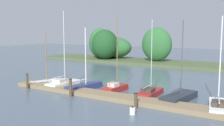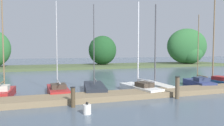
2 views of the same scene
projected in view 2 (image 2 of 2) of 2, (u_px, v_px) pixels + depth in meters
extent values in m
cube|color=#847051|center=(78.00, 98.00, 12.77)|extent=(27.97, 1.80, 0.35)
cube|color=#4C5B38|center=(57.00, 67.00, 35.23)|extent=(64.37, 8.00, 0.40)
ellipsoid|color=#2D6633|center=(187.00, 46.00, 40.95)|extent=(8.51, 4.64, 6.79)
ellipsoid|color=#1E4C23|center=(103.00, 50.00, 38.33)|extent=(5.04, 4.55, 5.23)
ellipsoid|color=#2D6633|center=(190.00, 53.00, 40.79)|extent=(4.88, 4.19, 3.94)
cube|color=maroon|center=(4.00, 94.00, 13.67)|extent=(1.13, 2.88, 0.52)
cube|color=maroon|center=(8.00, 90.00, 14.91)|extent=(0.58, 0.73, 0.44)
cube|color=beige|center=(2.00, 88.00, 13.31)|extent=(0.79, 0.88, 0.34)
cylinder|color=#7F6647|center=(3.00, 38.00, 13.65)|extent=(0.09, 0.09, 6.69)
cylinder|color=#7F6647|center=(2.00, 83.00, 13.11)|extent=(0.14, 1.67, 0.07)
cube|color=maroon|center=(58.00, 91.00, 14.73)|extent=(1.44, 3.54, 0.48)
cube|color=maroon|center=(56.00, 87.00, 16.19)|extent=(0.74, 0.90, 0.41)
cube|color=#3D3328|center=(58.00, 86.00, 14.29)|extent=(1.00, 1.09, 0.31)
cylinder|color=#B7B7BC|center=(57.00, 44.00, 14.77)|extent=(0.07, 0.07, 5.99)
cylinder|color=#B7B7BC|center=(59.00, 82.00, 14.18)|extent=(0.15, 1.77, 0.07)
cube|color=#232833|center=(94.00, 88.00, 15.40)|extent=(1.95, 4.18, 0.55)
cube|color=#232833|center=(93.00, 85.00, 17.18)|extent=(0.90, 1.10, 0.47)
cylinder|color=#4C4C51|center=(94.00, 45.00, 15.50)|extent=(0.07, 0.07, 5.85)
cylinder|color=#4C4C51|center=(95.00, 79.00, 14.82)|extent=(0.34, 1.87, 0.08)
cube|color=white|center=(140.00, 89.00, 15.30)|extent=(1.94, 3.96, 0.49)
cube|color=white|center=(127.00, 86.00, 16.79)|extent=(0.84, 1.06, 0.41)
cube|color=#3D3328|center=(144.00, 85.00, 14.86)|extent=(1.11, 1.30, 0.32)
cylinder|color=silver|center=(138.00, 44.00, 15.34)|extent=(0.10, 0.10, 6.06)
cylinder|color=silver|center=(146.00, 80.00, 14.71)|extent=(0.50, 1.99, 0.09)
cube|color=silver|center=(157.00, 86.00, 17.09)|extent=(1.23, 4.18, 0.38)
cube|color=silver|center=(145.00, 83.00, 18.83)|extent=(0.61, 1.06, 0.32)
cylinder|color=#4C4C51|center=(155.00, 44.00, 17.17)|extent=(0.11, 0.11, 6.35)
cube|color=navy|center=(199.00, 84.00, 17.73)|extent=(1.77, 3.28, 0.51)
cube|color=navy|center=(190.00, 81.00, 19.12)|extent=(0.82, 0.88, 0.43)
cube|color=#2D3856|center=(201.00, 79.00, 17.32)|extent=(1.10, 1.08, 0.33)
cylinder|color=#7F6647|center=(198.00, 48.00, 17.77)|extent=(0.07, 0.07, 5.51)
cylinder|color=#7F6647|center=(202.00, 76.00, 17.24)|extent=(0.32, 1.52, 0.08)
cube|color=#285684|center=(215.00, 82.00, 18.71)|extent=(1.87, 4.28, 0.48)
cube|color=#285684|center=(198.00, 80.00, 20.37)|extent=(0.83, 1.13, 0.41)
cube|color=maroon|center=(221.00, 78.00, 18.22)|extent=(1.11, 1.37, 0.31)
cylinder|color=#7F6647|center=(214.00, 37.00, 18.74)|extent=(0.12, 0.12, 7.49)
cylinder|color=#4C3D28|center=(73.00, 98.00, 11.34)|extent=(0.23, 0.23, 1.06)
cylinder|color=black|center=(73.00, 87.00, 11.30)|extent=(0.27, 0.27, 0.04)
cylinder|color=brown|center=(177.00, 88.00, 13.32)|extent=(0.26, 0.26, 1.37)
cylinder|color=black|center=(178.00, 77.00, 13.27)|extent=(0.30, 0.30, 0.04)
cylinder|color=white|center=(87.00, 109.00, 10.15)|extent=(0.38, 0.38, 0.46)
sphere|color=black|center=(87.00, 103.00, 10.14)|extent=(0.13, 0.13, 0.13)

